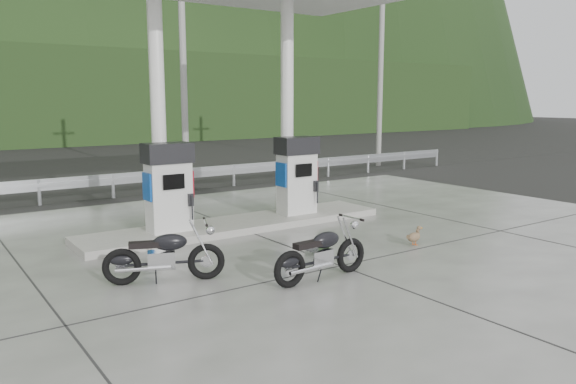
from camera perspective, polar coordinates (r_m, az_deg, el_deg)
ground at (r=10.45m, az=1.80°, el=-6.31°), size 160.00×160.00×0.00m
forecourt_apron at (r=10.45m, az=1.80°, el=-6.25°), size 18.00×14.00×0.02m
pump_island at (r=12.46m, az=-5.09°, el=-3.31°), size 7.00×1.40×0.15m
gas_pump_left at (r=11.58m, az=-12.04°, el=0.46°), size 0.95×0.55×1.80m
gas_pump_right at (r=13.14m, az=0.90°, el=1.70°), size 0.95×0.55×1.80m
canopy_column_left at (r=11.82m, az=-13.07°, el=8.39°), size 0.30×0.30×5.00m
canopy_column_right at (r=13.35m, az=-0.09°, el=8.71°), size 0.30×0.30×5.00m
guardrail at (r=17.28m, az=-14.25°, el=2.06°), size 26.00×0.16×1.42m
road at (r=20.66m, az=-17.63°, el=1.09°), size 60.00×7.00×0.01m
utility_pole_b at (r=19.34m, az=-10.60°, el=12.71°), size 0.22×0.22×8.00m
utility_pole_c at (r=24.49m, az=9.39°, el=12.01°), size 0.22×0.22×8.00m
tree_band at (r=38.54m, az=-26.24°, el=8.69°), size 80.00×6.00×6.00m
motorcycle_left at (r=8.93m, az=-12.44°, el=-6.39°), size 1.82×1.16×0.82m
motorcycle_right at (r=8.87m, az=3.43°, el=-6.32°), size 1.74×0.63×0.81m
duck at (r=11.23m, az=12.67°, el=-4.52°), size 0.44×0.19×0.31m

